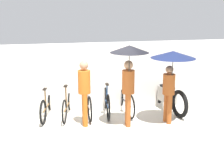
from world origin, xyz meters
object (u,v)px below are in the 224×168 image
object	(u,v)px
parked_bicycle_2	(87,103)
parked_bicycle_4	(125,100)
parked_bicycle_0	(47,105)
pedestrian_leading	(84,88)
parked_bicycle_1	(67,104)
pedestrian_trailing	(172,65)
pedestrian_center	(129,64)
parked_bicycle_3	(107,101)
motorcycle	(167,96)

from	to	relation	value
parked_bicycle_2	parked_bicycle_4	bearing A→B (deg)	-87.34
parked_bicycle_0	pedestrian_leading	world-z (taller)	pedestrian_leading
parked_bicycle_4	pedestrian_leading	size ratio (longest dim) A/B	1.04
parked_bicycle_0	parked_bicycle_1	size ratio (longest dim) A/B	0.99
parked_bicycle_1	pedestrian_trailing	xyz separation A→B (m)	(2.61, -1.12, 1.25)
pedestrian_center	pedestrian_trailing	world-z (taller)	pedestrian_center
parked_bicycle_4	parked_bicycle_1	bearing A→B (deg)	87.76
parked_bicycle_3	parked_bicycle_4	bearing A→B (deg)	-78.19
parked_bicycle_0	motorcycle	bearing A→B (deg)	-79.73
parked_bicycle_4	pedestrian_center	bearing A→B (deg)	167.31
parked_bicycle_1	parked_bicycle_4	distance (m)	1.68
parked_bicycle_2	parked_bicycle_3	bearing A→B (deg)	-90.56
parked_bicycle_0	parked_bicycle_2	distance (m)	1.12
pedestrian_trailing	motorcycle	xyz separation A→B (m)	(0.34, 1.05, -1.17)
pedestrian_leading	motorcycle	world-z (taller)	pedestrian_leading
parked_bicycle_4	parked_bicycle_0	bearing A→B (deg)	86.27
parked_bicycle_0	pedestrian_center	bearing A→B (deg)	-106.89
motorcycle	pedestrian_leading	bearing A→B (deg)	95.56
parked_bicycle_3	parked_bicycle_0	bearing A→B (deg)	92.98
parked_bicycle_3	pedestrian_trailing	size ratio (longest dim) A/B	0.92
parked_bicycle_2	parked_bicycle_4	distance (m)	1.12
motorcycle	parked_bicycle_4	bearing A→B (deg)	76.03
pedestrian_leading	pedestrian_center	xyz separation A→B (m)	(1.09, -0.33, 0.64)
parked_bicycle_4	pedestrian_leading	bearing A→B (deg)	118.53
parked_bicycle_4	parked_bicycle_2	bearing A→B (deg)	89.67
motorcycle	parked_bicycle_0	bearing A→B (deg)	78.45
parked_bicycle_3	pedestrian_leading	world-z (taller)	pedestrian_leading
parked_bicycle_0	parked_bicycle_1	distance (m)	0.56
parked_bicycle_0	pedestrian_center	size ratio (longest dim) A/B	0.79
parked_bicycle_0	parked_bicycle_3	distance (m)	1.68
pedestrian_leading	parked_bicycle_1	bearing A→B (deg)	-60.85
parked_bicycle_2	pedestrian_trailing	distance (m)	2.63
parked_bicycle_1	motorcycle	distance (m)	2.95
parked_bicycle_2	pedestrian_leading	xyz separation A→B (m)	(-0.16, -0.73, 0.64)
parked_bicycle_4	pedestrian_leading	world-z (taller)	pedestrian_leading
parked_bicycle_3	pedestrian_leading	bearing A→B (deg)	141.22
parked_bicycle_1	pedestrian_trailing	size ratio (longest dim) A/B	0.87
parked_bicycle_0	pedestrian_trailing	bearing A→B (deg)	-97.97
parked_bicycle_1	pedestrian_center	size ratio (longest dim) A/B	0.80
parked_bicycle_1	parked_bicycle_2	size ratio (longest dim) A/B	0.98
pedestrian_trailing	parked_bicycle_1	bearing A→B (deg)	-31.71
pedestrian_leading	pedestrian_center	world-z (taller)	pedestrian_center
pedestrian_trailing	parked_bicycle_0	bearing A→B (deg)	-28.74
parked_bicycle_1	parked_bicycle_3	bearing A→B (deg)	-79.13
parked_bicycle_3	pedestrian_leading	size ratio (longest dim) A/B	1.04
parked_bicycle_1	parked_bicycle_2	world-z (taller)	same
parked_bicycle_3	parked_bicycle_4	size ratio (longest dim) A/B	1.01
parked_bicycle_1	pedestrian_center	xyz separation A→B (m)	(1.49, -1.09, 1.30)
pedestrian_leading	pedestrian_center	size ratio (longest dim) A/B	0.81
parked_bicycle_2	pedestrian_trailing	xyz separation A→B (m)	(2.05, -1.09, 1.23)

